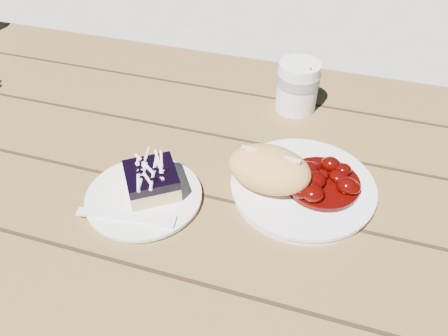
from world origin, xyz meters
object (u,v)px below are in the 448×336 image
(picnic_table, at_px, (214,223))
(dessert_plate, at_px, (144,197))
(blueberry_cake, at_px, (152,180))
(main_plate, at_px, (302,187))
(bread_roll, at_px, (269,169))
(coffee_cup, at_px, (298,86))

(picnic_table, height_order, dessert_plate, dessert_plate)
(dessert_plate, height_order, blueberry_cake, blueberry_cake)
(picnic_table, xyz_separation_m, main_plate, (0.16, -0.02, 0.17))
(picnic_table, relative_size, blueberry_cake, 18.10)
(bread_roll, relative_size, coffee_cup, 1.32)
(picnic_table, xyz_separation_m, blueberry_cake, (-0.07, -0.10, 0.19))
(coffee_cup, bearing_deg, main_plate, -76.91)
(coffee_cup, bearing_deg, dessert_plate, -119.12)
(dessert_plate, bearing_deg, coffee_cup, 60.88)
(picnic_table, height_order, coffee_cup, coffee_cup)
(picnic_table, bearing_deg, main_plate, -7.03)
(bread_roll, bearing_deg, coffee_cup, 90.14)
(main_plate, relative_size, coffee_cup, 2.26)
(blueberry_cake, bearing_deg, bread_roll, -15.49)
(bread_roll, bearing_deg, dessert_plate, -157.85)
(blueberry_cake, xyz_separation_m, coffee_cup, (0.18, 0.32, 0.02))
(main_plate, bearing_deg, bread_roll, -160.02)
(coffee_cup, bearing_deg, bread_roll, -89.86)
(dessert_plate, bearing_deg, bread_roll, 22.15)
(picnic_table, height_order, bread_roll, bread_roll)
(coffee_cup, bearing_deg, blueberry_cake, -118.89)
(bread_roll, relative_size, blueberry_cake, 1.23)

